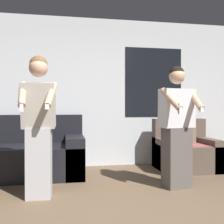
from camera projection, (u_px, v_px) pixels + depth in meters
name	position (u px, v px, depth m)	size (l,w,h in m)	color
wall_back	(91.00, 92.00, 4.80)	(6.35, 0.07, 2.70)	silver
couch	(22.00, 155.00, 4.10)	(1.92, 0.99, 0.94)	black
armchair	(185.00, 152.00, 4.53)	(0.96, 0.80, 0.87)	brown
person_left	(39.00, 125.00, 3.06)	(0.44, 0.49, 1.67)	#B2B2B7
person_right	(177.00, 127.00, 3.48)	(0.51, 0.51, 1.62)	#56514C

